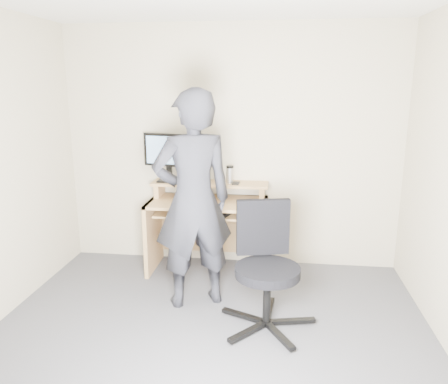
% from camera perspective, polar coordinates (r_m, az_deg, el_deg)
% --- Properties ---
extents(ground, '(3.50, 3.50, 0.00)m').
position_cam_1_polar(ground, '(3.38, -2.59, -20.30)').
color(ground, '#49494E').
rests_on(ground, ground).
extents(back_wall, '(3.50, 0.02, 2.50)m').
position_cam_1_polar(back_wall, '(4.58, 0.90, 5.77)').
color(back_wall, '#BCB195').
rests_on(back_wall, ground).
extents(desk, '(1.20, 0.60, 0.91)m').
position_cam_1_polar(desk, '(4.54, -1.94, -3.39)').
color(desk, tan).
rests_on(desk, ground).
extents(monitor, '(0.52, 0.15, 0.50)m').
position_cam_1_polar(monitor, '(4.53, -7.31, 5.05)').
color(monitor, black).
rests_on(monitor, desk).
extents(external_drive, '(0.09, 0.14, 0.20)m').
position_cam_1_polar(external_drive, '(4.53, -2.26, 2.59)').
color(external_drive, black).
rests_on(external_drive, desk).
extents(travel_mug, '(0.08, 0.08, 0.16)m').
position_cam_1_polar(travel_mug, '(4.47, 0.77, 2.18)').
color(travel_mug, '#B5B5BA').
rests_on(travel_mug, desk).
extents(smartphone, '(0.07, 0.13, 0.01)m').
position_cam_1_polar(smartphone, '(4.46, 1.57, 1.16)').
color(smartphone, black).
rests_on(smartphone, desk).
extents(charger, '(0.05, 0.05, 0.03)m').
position_cam_1_polar(charger, '(4.50, -5.18, 1.40)').
color(charger, black).
rests_on(charger, desk).
extents(headphones, '(0.19, 0.19, 0.06)m').
position_cam_1_polar(headphones, '(4.61, -3.83, 1.60)').
color(headphones, silver).
rests_on(headphones, desk).
extents(keyboard, '(0.49, 0.32, 0.03)m').
position_cam_1_polar(keyboard, '(4.35, -2.14, -2.57)').
color(keyboard, black).
rests_on(keyboard, desk).
extents(mouse, '(0.11, 0.08, 0.04)m').
position_cam_1_polar(mouse, '(4.27, 2.65, -1.45)').
color(mouse, black).
rests_on(mouse, desk).
extents(office_chair, '(0.78, 0.76, 0.98)m').
position_cam_1_polar(office_chair, '(3.52, 5.48, -9.02)').
color(office_chair, black).
rests_on(office_chair, ground).
extents(person, '(0.81, 0.70, 1.88)m').
position_cam_1_polar(person, '(3.71, -4.05, -1.13)').
color(person, black).
rests_on(person, ground).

